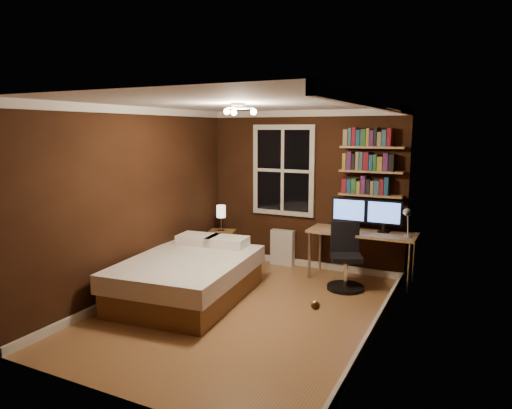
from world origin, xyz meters
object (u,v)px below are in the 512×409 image
at_px(radiator, 283,247).
at_px(monitor_left, 349,214).
at_px(nightstand, 222,247).
at_px(office_chair, 346,264).
at_px(bed, 189,277).
at_px(monitor_right, 384,216).
at_px(desk_lamp, 407,222).
at_px(bedside_lamp, 221,218).
at_px(desk, 362,236).

relative_size(radiator, monitor_left, 1.14).
height_order(nightstand, monitor_left, monitor_left).
bearing_deg(office_chair, radiator, 128.92).
bearing_deg(bed, radiator, 68.95).
relative_size(bed, nightstand, 4.00).
height_order(nightstand, monitor_right, monitor_right).
height_order(bed, nightstand, bed).
bearing_deg(desk_lamp, bedside_lamp, -179.93).
bearing_deg(office_chair, desk_lamp, 0.50).
distance_m(bedside_lamp, office_chair, 2.26).
xyz_separation_m(monitor_right, office_chair, (-0.40, -0.53, -0.62)).
xyz_separation_m(radiator, office_chair, (1.23, -0.65, 0.05)).
distance_m(monitor_left, monitor_right, 0.51).
distance_m(bedside_lamp, desk_lamp, 2.95).
distance_m(bed, desk, 2.57).
bearing_deg(radiator, nightstand, -161.14).
height_order(radiator, desk, desk).
bearing_deg(monitor_left, desk, -19.18).
relative_size(monitor_right, office_chair, 0.55).
relative_size(bedside_lamp, radiator, 0.75).
height_order(desk, desk_lamp, desk_lamp).
relative_size(monitor_left, desk_lamp, 1.16).
relative_size(monitor_left, monitor_right, 1.00).
height_order(nightstand, desk_lamp, desk_lamp).
xyz_separation_m(bedside_lamp, office_chair, (2.20, -0.32, -0.41)).
distance_m(bed, nightstand, 1.67).
relative_size(bed, monitor_left, 4.20).
bearing_deg(monitor_right, desk, -165.06).
bearing_deg(bed, office_chair, 30.21).
bearing_deg(radiator, office_chair, -28.01).
bearing_deg(bed, desk_lamp, 26.75).
height_order(bed, bedside_lamp, bedside_lamp).
xyz_separation_m(nightstand, monitor_left, (2.08, 0.21, 0.70)).
bearing_deg(bedside_lamp, monitor_right, 4.54).
height_order(desk, office_chair, office_chair).
bearing_deg(desk_lamp, monitor_right, 150.02).
bearing_deg(monitor_right, bedside_lamp, -175.46).
bearing_deg(nightstand, bed, -92.23).
relative_size(nightstand, monitor_left, 1.05).
relative_size(bed, radiator, 3.68).
relative_size(nightstand, desk, 0.35).
relative_size(radiator, office_chair, 0.63).
bearing_deg(nightstand, desk, -14.67).
distance_m(desk, office_chair, 0.57).
xyz_separation_m(nightstand, office_chair, (2.20, -0.32, 0.08)).
xyz_separation_m(desk, office_chair, (-0.11, -0.45, -0.33)).
height_order(desk, monitor_right, monitor_right).
height_order(monitor_left, office_chair, monitor_left).
bearing_deg(monitor_right, office_chair, -126.95).
relative_size(bedside_lamp, desk, 0.28).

